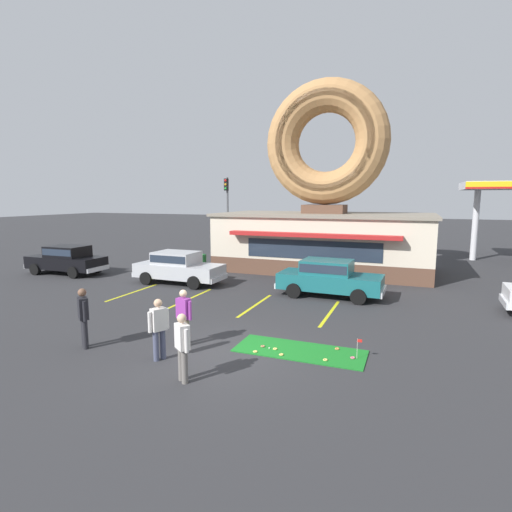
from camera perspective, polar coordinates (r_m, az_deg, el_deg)
The scene contains 25 objects.
ground_plane at distance 11.43m, azimuth -5.15°, elevation -13.68°, with size 160.00×160.00×0.00m, color #2D2D30.
donut_shop_building at distance 23.91m, azimuth 9.75°, elevation 6.94°, with size 12.30×6.75×10.96m.
putting_mat at distance 11.57m, azimuth 6.27°, elevation -13.33°, with size 3.63×1.42×0.03m, color #197523.
mini_donut_near_left at distance 11.80m, azimuth 11.51°, elevation -12.84°, with size 0.13×0.13×0.04m, color #D17F47.
mini_donut_near_right at distance 11.58m, azimuth 2.74°, elevation -13.10°, with size 0.13×0.13×0.04m, color #E5C666.
mini_donut_mid_left at distance 11.01m, azimuth 9.87°, elevation -14.40°, with size 0.13×0.13×0.04m, color #E5C666.
mini_donut_mid_centre at distance 11.38m, azimuth -0.12°, elevation -13.49°, with size 0.13×0.13×0.04m, color #E5C666.
mini_donut_mid_right at distance 11.20m, azimuth 3.63°, elevation -13.87°, with size 0.13×0.13×0.04m, color #E5C666.
mini_donut_far_left at distance 11.28m, azimuth 13.64°, elevation -13.93°, with size 0.13×0.13×0.04m, color #D8667F.
mini_donut_far_centre at distance 11.75m, azimuth 0.97°, elevation -12.76°, with size 0.13×0.13×0.04m, color #A5724C.
golf_ball at distance 11.61m, azimuth 1.91°, elevation -13.01°, with size 0.04×0.04×0.04m, color white.
putting_flag_pin at distance 11.15m, azimuth 14.46°, elevation -12.07°, with size 0.13×0.01×0.55m.
car_silver at distance 20.35m, azimuth -11.05°, elevation -1.44°, with size 4.58×2.02×1.60m.
car_teal at distance 17.64m, azimuth 10.37°, elevation -2.93°, with size 4.61×2.08×1.60m.
car_black at distance 24.86m, azimuth -25.42°, elevation -0.34°, with size 4.60×2.05×1.60m.
pedestrian_blue_sweater_man at distance 12.46m, azimuth -23.42°, elevation -7.74°, with size 0.50×0.42×1.74m.
pedestrian_hooded_kid at distance 9.61m, azimuth -10.47°, elevation -12.32°, with size 0.50×0.42×1.64m.
pedestrian_leather_jacket_man at distance 10.96m, azimuth -13.72°, elevation -9.74°, with size 0.39×0.54×1.66m.
pedestrian_clipboard_woman at distance 11.86m, azimuth -10.29°, elevation -8.26°, with size 0.59×0.31×1.66m.
trash_bin at distance 23.69m, azimuth -7.78°, elevation -0.91°, with size 0.57×0.57×0.97m.
traffic_light_pole at distance 30.77m, azimuth -4.15°, elevation 7.27°, with size 0.28×0.47×5.80m.
parking_stripe_far_left at distance 19.09m, azimuth -17.14°, elevation -4.97°, with size 0.12×3.60×0.01m, color yellow.
parking_stripe_left at distance 17.41m, azimuth -9.35°, elevation -5.98°, with size 0.12×3.60×0.01m, color yellow.
parking_stripe_mid_left at distance 16.12m, azimuth -0.08°, elevation -7.04°, with size 0.12×3.60×0.01m, color yellow.
parking_stripe_centre at distance 15.31m, azimuth 10.52°, elevation -8.01°, with size 0.12×3.60×0.01m, color yellow.
Camera 1 is at (4.80, -9.45, 4.28)m, focal length 28.00 mm.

